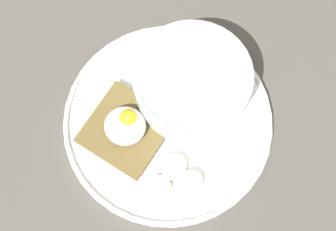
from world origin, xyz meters
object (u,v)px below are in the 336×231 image
(poached_egg, at_px, (125,125))
(oatmeal_bowl, at_px, (192,84))
(banana_slice_left, at_px, (173,167))
(toast_slice, at_px, (126,130))
(banana_slice_front, at_px, (191,182))
(banana_slice_back, at_px, (160,187))

(poached_egg, bearing_deg, oatmeal_bowl, -128.84)
(oatmeal_bowl, height_order, banana_slice_left, oatmeal_bowl)
(banana_slice_left, bearing_deg, oatmeal_bowl, -83.94)
(oatmeal_bowl, height_order, toast_slice, oatmeal_bowl)
(toast_slice, xyz_separation_m, poached_egg, (-0.00, -0.00, 0.02))
(toast_slice, height_order, banana_slice_front, toast_slice)
(poached_egg, distance_m, banana_slice_left, 0.08)
(banana_slice_front, xyz_separation_m, banana_slice_back, (0.03, 0.02, -0.00))
(oatmeal_bowl, relative_size, toast_slice, 1.28)
(toast_slice, height_order, banana_slice_back, toast_slice)
(oatmeal_bowl, distance_m, banana_slice_back, 0.14)
(oatmeal_bowl, distance_m, banana_slice_front, 0.12)
(toast_slice, distance_m, banana_slice_left, 0.08)
(banana_slice_left, distance_m, banana_slice_back, 0.03)
(oatmeal_bowl, relative_size, banana_slice_back, 4.72)
(poached_egg, relative_size, banana_slice_back, 1.68)
(poached_egg, xyz_separation_m, banana_slice_left, (-0.07, 0.03, -0.02))
(toast_slice, height_order, banana_slice_left, same)
(banana_slice_back, bearing_deg, toast_slice, -39.54)
(banana_slice_front, relative_size, banana_slice_back, 1.05)
(banana_slice_front, bearing_deg, banana_slice_back, 27.39)
(toast_slice, relative_size, banana_slice_back, 3.70)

